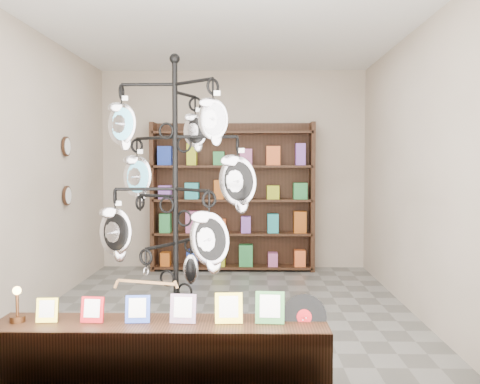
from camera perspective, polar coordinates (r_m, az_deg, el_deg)
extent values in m
plane|color=slate|center=(5.88, -1.59, -12.64)|extent=(5.00, 5.00, 0.00)
plane|color=#C4B39E|center=(8.16, -0.74, 2.40)|extent=(4.00, 0.00, 4.00)
plane|color=#C4B39E|center=(3.17, -3.85, 1.45)|extent=(4.00, 0.00, 4.00)
plane|color=#C4B39E|center=(6.10, -20.74, 2.00)|extent=(0.00, 5.00, 5.00)
plane|color=#C4B39E|center=(5.91, 18.14, 2.02)|extent=(0.00, 5.00, 5.00)
plane|color=white|center=(5.84, -1.64, 17.02)|extent=(5.00, 5.00, 0.00)
cylinder|color=black|center=(4.35, -6.78, -18.16)|extent=(0.63, 0.63, 0.03)
cylinder|color=black|center=(4.08, -6.88, -2.81)|extent=(0.05, 0.05, 2.35)
sphere|color=black|center=(4.13, -6.99, 13.94)|extent=(0.08, 0.08, 0.08)
ellipsoid|color=silver|center=(4.36, -5.26, -8.22)|extent=(0.13, 0.08, 0.25)
cube|color=#A47344|center=(3.89, -9.99, -9.45)|extent=(0.43, 0.14, 0.04)
cube|color=black|center=(3.75, -8.44, -17.59)|extent=(2.20, 0.46, 0.54)
cube|color=yellow|center=(3.83, -19.86, -11.77)|extent=(0.14, 0.05, 0.16)
cube|color=#AF0E14|center=(3.74, -15.46, -12.00)|extent=(0.15, 0.05, 0.17)
cube|color=#263FA5|center=(3.66, -10.85, -12.17)|extent=(0.16, 0.06, 0.18)
cube|color=#E54C33|center=(3.61, -6.08, -12.26)|extent=(0.17, 0.06, 0.19)
cube|color=yellow|center=(3.59, -1.21, -12.27)|extent=(0.18, 0.06, 0.20)
cube|color=#337233|center=(3.59, 3.21, -12.20)|extent=(0.19, 0.06, 0.21)
cylinder|color=black|center=(3.67, 6.86, -13.08)|extent=(0.30, 0.07, 0.29)
cylinder|color=#AF0E14|center=(3.67, 6.87, -13.09)|extent=(0.10, 0.03, 0.10)
cylinder|color=#4B2B15|center=(3.92, -22.64, -12.39)|extent=(0.10, 0.10, 0.04)
cylinder|color=#4B2B15|center=(3.90, -22.67, -11.11)|extent=(0.02, 0.02, 0.14)
sphere|color=#FFBF59|center=(3.88, -22.70, -9.68)|extent=(0.06, 0.06, 0.06)
cube|color=black|center=(8.12, -0.76, -0.43)|extent=(2.40, 0.04, 2.20)
cube|color=black|center=(8.08, -9.18, -0.48)|extent=(0.06, 0.36, 2.20)
cube|color=black|center=(8.00, 7.68, -0.50)|extent=(0.06, 0.36, 2.20)
cube|color=black|center=(8.09, -0.79, -7.94)|extent=(2.36, 0.36, 0.04)
cube|color=black|center=(8.01, -0.79, -4.43)|extent=(2.36, 0.36, 0.03)
cube|color=black|center=(7.96, -0.80, -0.86)|extent=(2.36, 0.36, 0.04)
cube|color=black|center=(7.94, -0.80, 2.75)|extent=(2.36, 0.36, 0.04)
cube|color=black|center=(7.95, -0.80, 6.35)|extent=(2.36, 0.36, 0.04)
cylinder|color=black|center=(6.84, -18.04, 4.65)|extent=(0.03, 0.24, 0.24)
cylinder|color=black|center=(6.85, -17.96, -0.37)|extent=(0.03, 0.24, 0.24)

